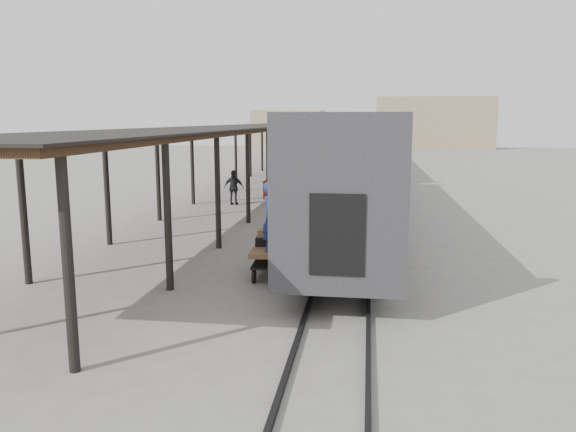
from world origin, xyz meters
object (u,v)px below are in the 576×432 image
at_px(luggage_tug, 275,187).
at_px(pedestrian, 234,188).
at_px(porter, 272,217).
at_px(baggage_cart, 276,253).

distance_m(luggage_tug, pedestrian, 3.35).
relative_size(luggage_tug, porter, 0.87).
relative_size(luggage_tug, pedestrian, 0.91).
height_order(baggage_cart, porter, porter).
bearing_deg(pedestrian, baggage_cart, 112.58).
bearing_deg(baggage_cart, porter, -92.80).
xyz_separation_m(luggage_tug, porter, (2.67, -16.67, 1.18)).
height_order(porter, pedestrian, porter).
distance_m(luggage_tug, porter, 16.93).
bearing_deg(porter, baggage_cart, 19.49).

